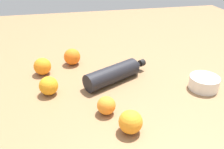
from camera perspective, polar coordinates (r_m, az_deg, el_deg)
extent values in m
plane|color=olive|center=(0.98, 1.27, -1.97)|extent=(2.40, 2.40, 0.00)
cylinder|color=black|center=(0.97, 0.00, 0.00)|extent=(0.25, 0.17, 0.07)
cone|color=black|center=(1.05, 6.04, 2.35)|extent=(0.07, 0.08, 0.07)
cylinder|color=black|center=(1.07, 7.23, 2.81)|extent=(0.03, 0.04, 0.03)
sphere|color=orange|center=(1.13, -9.65, 4.28)|extent=(0.08, 0.08, 0.08)
sphere|color=orange|center=(1.07, -16.51, 1.92)|extent=(0.08, 0.08, 0.08)
sphere|color=orange|center=(0.80, -1.38, -7.50)|extent=(0.06, 0.06, 0.06)
sphere|color=orange|center=(0.72, 4.53, -11.38)|extent=(0.07, 0.07, 0.07)
sphere|color=orange|center=(0.92, -15.12, -2.66)|extent=(0.07, 0.07, 0.07)
cylinder|color=white|center=(1.00, 21.40, -1.88)|extent=(0.11, 0.11, 0.05)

